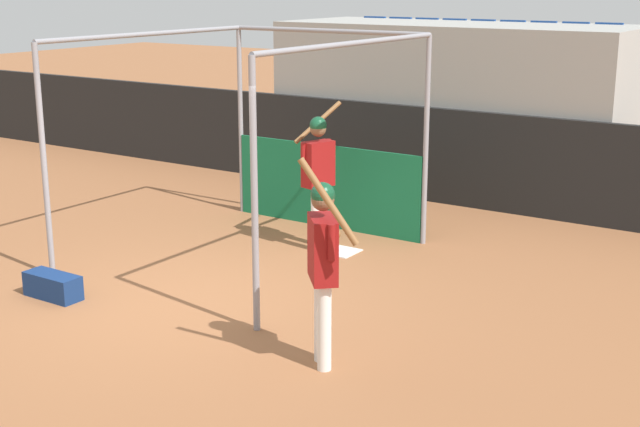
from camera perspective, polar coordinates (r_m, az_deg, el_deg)
name	(u,v)px	position (r m, az deg, el deg)	size (l,w,h in m)	color
ground_plane	(179,303)	(10.05, -9.03, -5.69)	(60.00, 60.00, 0.00)	#935B38
outfield_wall	(421,154)	(14.46, 6.48, 3.83)	(24.00, 0.12, 1.51)	black
bleacher_section	(456,105)	(15.47, 8.71, 6.87)	(5.95, 2.40, 2.79)	#9E9E99
batting_cage	(296,149)	(12.05, -1.53, 4.12)	(3.19, 3.77, 2.82)	gray
home_plate	(340,251)	(11.74, 1.30, -2.44)	(0.44, 0.44, 0.02)	white
player_batter	(318,170)	(11.67, -0.12, 2.83)	(0.56, 0.89, 1.90)	white
player_waiting	(323,257)	(8.04, 0.20, -2.81)	(0.75, 0.64, 2.03)	white
equipment_bag	(53,286)	(10.50, -16.73, -4.46)	(0.70, 0.28, 0.28)	navy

